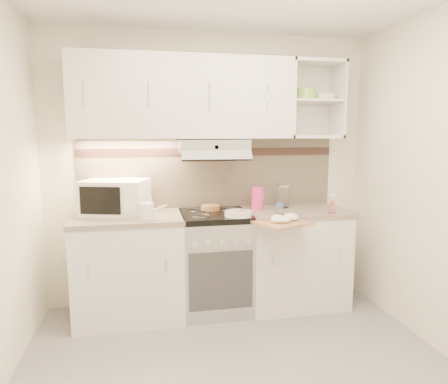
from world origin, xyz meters
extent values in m
plane|color=gray|center=(0.00, 0.00, 0.00)|extent=(3.00, 3.00, 0.00)
cube|color=white|center=(0.00, 1.40, 1.25)|extent=(3.00, 0.04, 2.50)
cube|color=white|center=(0.00, -1.40, 1.25)|extent=(3.00, 0.04, 2.50)
cube|color=#C6B299|center=(0.00, 1.39, 1.22)|extent=(2.40, 0.02, 0.64)
cube|color=#341F1C|center=(0.00, 1.38, 1.42)|extent=(2.40, 0.01, 0.08)
cube|color=white|center=(-0.25, 1.23, 1.90)|extent=(1.90, 0.34, 0.70)
cube|color=white|center=(0.95, 1.23, 1.90)|extent=(0.50, 0.34, 0.70)
cylinder|color=#80BA47|center=(0.87, 1.23, 1.95)|extent=(0.19, 0.19, 0.10)
cylinder|color=white|center=(1.07, 1.23, 1.93)|extent=(0.18, 0.18, 0.06)
cube|color=#B7B7BC|center=(0.00, 1.20, 1.48)|extent=(0.60, 0.40, 0.12)
cube|color=white|center=(-0.75, 1.10, 0.43)|extent=(0.90, 0.60, 0.86)
cube|color=gray|center=(-0.75, 1.10, 0.88)|extent=(0.92, 0.62, 0.04)
cube|color=white|center=(0.75, 1.10, 0.43)|extent=(0.90, 0.60, 0.86)
cube|color=gray|center=(0.75, 1.10, 0.88)|extent=(0.92, 0.62, 0.04)
cube|color=#B7B7BC|center=(0.00, 1.10, 0.42)|extent=(0.60, 0.58, 0.85)
cube|color=black|center=(0.00, 1.10, 0.88)|extent=(0.60, 0.60, 0.05)
cube|color=white|center=(-0.85, 1.22, 1.05)|extent=(0.62, 0.52, 0.30)
cube|color=black|center=(-0.85, 1.03, 1.05)|extent=(0.33, 0.12, 0.23)
cylinder|color=silver|center=(-0.60, 0.93, 0.97)|extent=(0.12, 0.12, 0.13)
cone|color=silver|center=(-0.51, 0.90, 0.99)|extent=(0.17, 0.09, 0.10)
torus|color=silver|center=(-0.60, 0.93, 1.05)|extent=(0.11, 0.05, 0.11)
cylinder|color=white|center=(0.17, 0.92, 0.91)|extent=(0.23, 0.23, 0.01)
cylinder|color=white|center=(0.17, 0.92, 0.92)|extent=(0.23, 0.23, 0.01)
cylinder|color=white|center=(0.17, 0.92, 0.94)|extent=(0.23, 0.23, 0.01)
cube|color=silver|center=(0.17, 0.92, 0.95)|extent=(0.15, 0.05, 0.01)
cylinder|color=#9E8241|center=(-0.02, 1.23, 0.92)|extent=(0.17, 0.17, 0.04)
cylinder|color=#F22E86|center=(0.41, 1.19, 1.00)|extent=(0.10, 0.10, 0.21)
cube|color=#F22E86|center=(0.46, 1.19, 1.03)|extent=(0.01, 0.03, 0.09)
cylinder|color=white|center=(0.67, 1.22, 1.00)|extent=(0.11, 0.11, 0.20)
cylinder|color=#B7B7BC|center=(0.67, 1.22, 1.11)|extent=(0.11, 0.11, 0.02)
cylinder|color=white|center=(0.53, 0.91, 0.94)|extent=(0.06, 0.06, 0.08)
cylinder|color=#235DB0|center=(0.53, 0.91, 0.99)|extent=(0.07, 0.07, 0.02)
cone|color=pink|center=(1.01, 0.88, 0.96)|extent=(0.07, 0.07, 0.11)
cube|color=tan|center=(0.49, 0.73, 0.87)|extent=(0.49, 0.47, 0.02)
camera|label=1|loc=(-0.58, -2.31, 1.60)|focal=32.00mm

